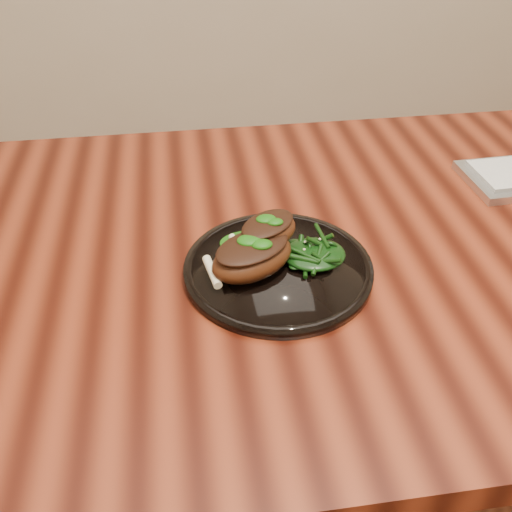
{
  "coord_description": "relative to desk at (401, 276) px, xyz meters",
  "views": [
    {
      "loc": [
        -0.32,
        -0.65,
        1.24
      ],
      "look_at": [
        -0.24,
        -0.06,
        0.78
      ],
      "focal_mm": 40.0,
      "sensor_mm": 36.0,
      "label": 1
    }
  ],
  "objects": [
    {
      "name": "lamb_chop_back",
      "position": [
        -0.22,
        -0.04,
        0.14
      ],
      "size": [
        0.11,
        0.1,
        0.04
      ],
      "color": "#49200E",
      "rests_on": "plate"
    },
    {
      "name": "greens_heap",
      "position": [
        -0.16,
        -0.06,
        0.11
      ],
      "size": [
        0.08,
        0.08,
        0.03
      ],
      "color": "black",
      "rests_on": "plate"
    },
    {
      "name": "desk",
      "position": [
        0.0,
        0.0,
        0.0
      ],
      "size": [
        1.6,
        0.8,
        0.75
      ],
      "color": "black",
      "rests_on": "ground"
    },
    {
      "name": "herb_smear",
      "position": [
        -0.24,
        -0.01,
        0.1
      ],
      "size": [
        0.08,
        0.05,
        0.01
      ],
      "primitive_type": "ellipsoid",
      "color": "#0B4207",
      "rests_on": "plate"
    },
    {
      "name": "plate",
      "position": [
        -0.21,
        -0.07,
        0.09
      ],
      "size": [
        0.25,
        0.25,
        0.02
      ],
      "color": "black",
      "rests_on": "desk"
    },
    {
      "name": "lamb_chop_front",
      "position": [
        -0.25,
        -0.07,
        0.12
      ],
      "size": [
        0.14,
        0.12,
        0.05
      ],
      "color": "#49200E",
      "rests_on": "plate"
    }
  ]
}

